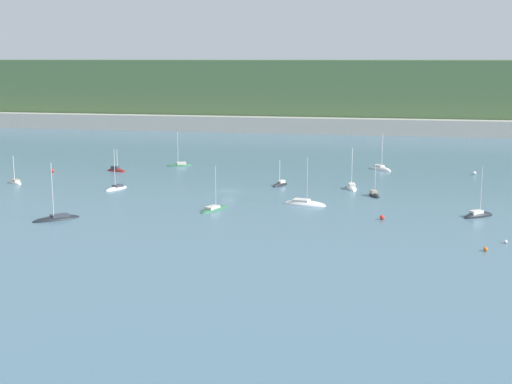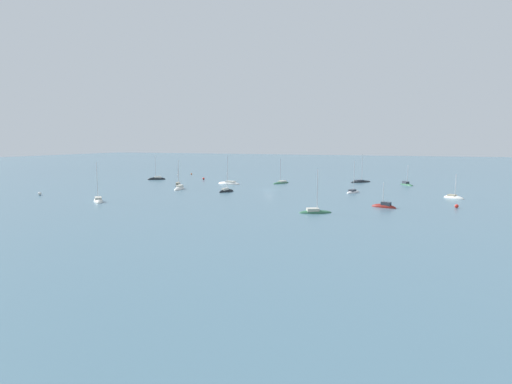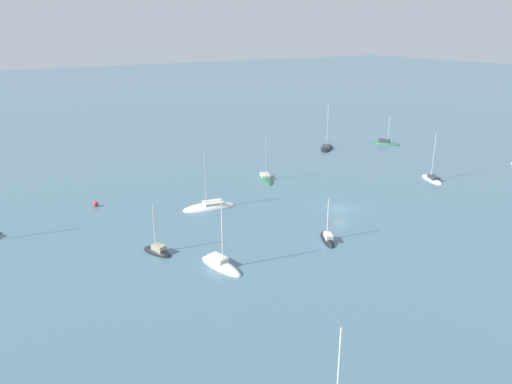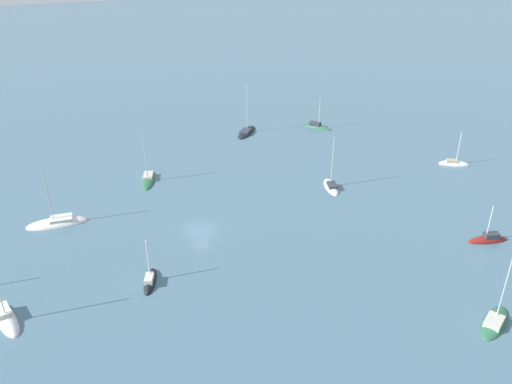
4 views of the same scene
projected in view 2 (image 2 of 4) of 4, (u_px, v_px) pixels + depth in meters
ground_plane at (268, 190)px, 118.57m from camera, size 600.00×600.00×0.00m
sailboat_0 at (353, 192)px, 112.51m from camera, size 4.11×6.65×9.45m
sailboat_1 at (178, 186)px, 128.98m from camera, size 3.25×4.97×7.28m
sailboat_2 at (157, 179)px, 150.22m from camera, size 6.28×5.51×9.81m
sailboat_3 at (315, 212)px, 81.00m from camera, size 7.07×4.89×9.43m
sailboat_4 at (406, 185)px, 131.51m from camera, size 5.10×6.66×7.23m
sailboat_5 at (454, 198)px, 101.39m from camera, size 5.39×4.77×6.96m
sailboat_6 at (226, 192)px, 113.97m from camera, size 3.46×5.33×6.62m
sailboat_7 at (384, 207)px, 87.49m from camera, size 5.77×3.33×6.25m
sailboat_8 at (98, 201)px, 95.90m from camera, size 6.56×6.66×10.38m
sailboat_9 at (281, 183)px, 137.13m from camera, size 5.07×8.29×8.88m
sailboat_10 at (179, 189)px, 120.09m from camera, size 3.25×7.26×9.68m
sailboat_11 at (361, 182)px, 140.54m from camera, size 7.81×7.83×10.83m
sailboat_12 at (229, 184)px, 134.91m from camera, size 8.91×4.45×10.09m
mooring_buoy_0 at (178, 175)px, 168.11m from camera, size 0.54×0.54×0.54m
mooring_buoy_1 at (203, 179)px, 149.61m from camera, size 0.82×0.82×0.82m
mooring_buoy_2 at (40, 194)px, 106.81m from camera, size 0.89×0.89×0.89m
mooring_buoy_3 at (191, 174)px, 171.82m from camera, size 0.64×0.64×0.64m
mooring_buoy_4 at (457, 206)px, 86.80m from camera, size 0.81×0.81×0.81m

